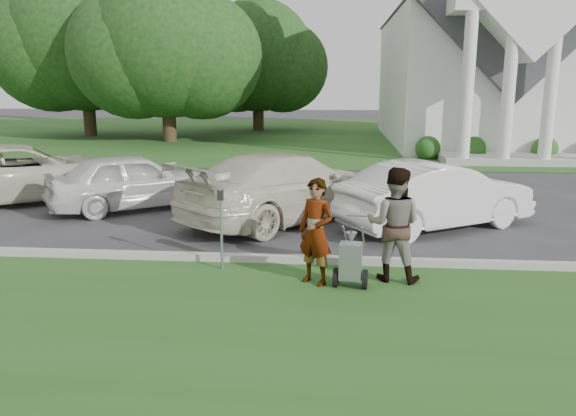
# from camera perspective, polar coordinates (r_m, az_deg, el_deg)

# --- Properties ---
(ground) EXTENTS (120.00, 120.00, 0.00)m
(ground) POSITION_cam_1_polar(r_m,az_deg,el_deg) (10.10, -3.62, -6.51)
(ground) COLOR #333335
(ground) RESTS_ON ground
(grass_strip) EXTENTS (80.00, 7.00, 0.01)m
(grass_strip) POSITION_cam_1_polar(r_m,az_deg,el_deg) (7.37, -7.12, -14.10)
(grass_strip) COLOR #24521C
(grass_strip) RESTS_ON ground
(church_lawn) EXTENTS (80.00, 30.00, 0.01)m
(church_lawn) POSITION_cam_1_polar(r_m,az_deg,el_deg) (36.61, 2.60, 7.48)
(church_lawn) COLOR #24521C
(church_lawn) RESTS_ON ground
(curb) EXTENTS (80.00, 0.18, 0.15)m
(curb) POSITION_cam_1_polar(r_m,az_deg,el_deg) (10.59, -3.19, -5.16)
(curb) COLOR #9E9E93
(curb) RESTS_ON ground
(church) EXTENTS (9.19, 19.00, 24.10)m
(church) POSITION_cam_1_polar(r_m,az_deg,el_deg) (33.51, 18.68, 16.53)
(church) COLOR white
(church) RESTS_ON ground
(tree_left) EXTENTS (10.63, 8.40, 9.71)m
(tree_left) POSITION_cam_1_polar(r_m,az_deg,el_deg) (32.86, -12.33, 15.53)
(tree_left) COLOR #332316
(tree_left) RESTS_ON ground
(tree_far) EXTENTS (11.64, 9.20, 10.73)m
(tree_far) POSITION_cam_1_polar(r_m,az_deg,el_deg) (37.80, -20.05, 15.55)
(tree_far) COLOR #332316
(tree_far) RESTS_ON ground
(tree_back) EXTENTS (9.61, 7.60, 8.89)m
(tree_back) POSITION_cam_1_polar(r_m,az_deg,el_deg) (39.82, -3.12, 14.69)
(tree_back) COLOR #332316
(tree_back) RESTS_ON ground
(striping_cart) EXTENTS (0.59, 1.14, 1.02)m
(striping_cart) POSITION_cam_1_polar(r_m,az_deg,el_deg) (9.26, 6.40, -5.48)
(striping_cart) COLOR black
(striping_cart) RESTS_ON ground
(person_left) EXTENTS (0.78, 0.71, 1.78)m
(person_left) POSITION_cam_1_polar(r_m,az_deg,el_deg) (9.26, 2.84, -2.51)
(person_left) COLOR #999999
(person_left) RESTS_ON ground
(person_right) EXTENTS (1.08, 0.92, 1.94)m
(person_right) POSITION_cam_1_polar(r_m,az_deg,el_deg) (9.57, 10.71, -1.73)
(person_right) COLOR #999999
(person_right) RESTS_ON ground
(parking_meter_near) EXTENTS (0.11, 0.10, 1.50)m
(parking_meter_near) POSITION_cam_1_polar(r_m,az_deg,el_deg) (10.01, -6.81, -1.12)
(parking_meter_near) COLOR gray
(parking_meter_near) RESTS_ON ground
(car_a) EXTENTS (6.21, 5.60, 1.60)m
(car_a) POSITION_cam_1_polar(r_m,az_deg,el_deg) (17.61, -25.26, 3.26)
(car_a) COLOR beige
(car_a) RESTS_ON ground
(car_b) EXTENTS (4.63, 4.03, 1.51)m
(car_b) POSITION_cam_1_polar(r_m,az_deg,el_deg) (15.46, -15.42, 2.68)
(car_b) COLOR silver
(car_b) RESTS_ON ground
(car_c) EXTENTS (5.51, 5.85, 1.66)m
(car_c) POSITION_cam_1_polar(r_m,az_deg,el_deg) (13.65, -0.19, 2.19)
(car_c) COLOR beige
(car_c) RESTS_ON ground
(car_d) EXTENTS (4.86, 3.88, 1.55)m
(car_d) POSITION_cam_1_polar(r_m,az_deg,el_deg) (13.32, 14.83, 1.26)
(car_d) COLOR silver
(car_d) RESTS_ON ground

